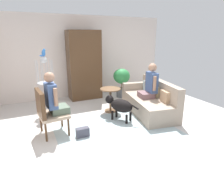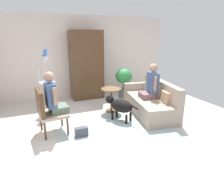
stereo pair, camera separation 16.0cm
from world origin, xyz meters
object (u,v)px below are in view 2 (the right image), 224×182
Objects in this scene: person_on_couch at (151,84)px; handbag at (81,132)px; bird_cage_stand at (47,84)px; round_end_table at (111,96)px; parrot at (45,53)px; armchair at (46,109)px; potted_plant at (124,79)px; dog at (120,105)px; person_on_armchair at (53,96)px; couch at (151,102)px; armoire_cabinet at (86,65)px.

person_on_couch is 2.20m from handbag.
bird_cage_stand is 5.73× the size of handbag.
round_end_table is 3.47× the size of parrot.
parrot is at bearing 106.13° from handbag.
armchair is 1.85m from round_end_table.
potted_plant is at bearing 90.54° from person_on_couch.
round_end_table is 0.61m from dog.
parrot reaches higher than handbag.
armchair is 0.86m from handbag.
person_on_armchair is 1.74m from round_end_table.
bird_cage_stand is at bearing 106.71° from handbag.
dog is (1.55, 0.03, -0.43)m from person_on_armchair.
bird_cage_stand reaches higher than round_end_table.
person_on_armchair is 3.00m from potted_plant.
person_on_couch reaches higher than person_on_armchair.
bird_cage_stand is at bearing 160.88° from round_end_table.
couch is 3.07× the size of round_end_table.
bird_cage_stand reaches higher than handbag.
person_on_couch is 2.33m from armoire_cabinet.
bird_cage_stand reaches higher than armchair.
potted_plant reaches higher than round_end_table.
person_on_couch is at bearing -29.76° from round_end_table.
armoire_cabinet is at bearing 58.11° from person_on_armchair.
couch is 2.69m from armchair.
parrot is 0.19× the size of potted_plant.
bird_cage_stand is at bearing 83.07° from armchair.
parrot reaches higher than dog.
bird_cage_stand is 1.65m from armoire_cabinet.
couch is 2.13m from handbag.
bird_cage_stand is (-1.55, 1.16, 0.42)m from dog.
potted_plant is at bearing 33.09° from armchair.
person_on_couch reaches higher than handbag.
dog is at bearing -173.21° from couch.
handbag is at bearing -73.29° from bird_cage_stand.
parrot is at bearing -144.39° from armoire_cabinet.
armchair is 2.65m from armoire_cabinet.
handbag is (-0.85, -2.52, -1.00)m from armoire_cabinet.
dog is 2.28m from parrot.
armchair is at bearing -159.27° from round_end_table.
couch reaches higher than dog.
bird_cage_stand is (-2.49, 1.07, -0.00)m from person_on_couch.
person_on_armchair is (0.15, 0.01, 0.25)m from armchair.
person_on_couch is 0.93× the size of potted_plant.
armchair is (-2.67, -0.16, 0.25)m from couch.
potted_plant is (2.62, 1.71, 0.06)m from armchair.
parrot is at bearing 82.26° from armchair.
armoire_cabinet is 2.84m from handbag.
round_end_table is (1.73, 0.65, -0.13)m from armchair.
couch is 2.04× the size of armchair.
person_on_couch is 1.03× the size of person_on_armchair.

